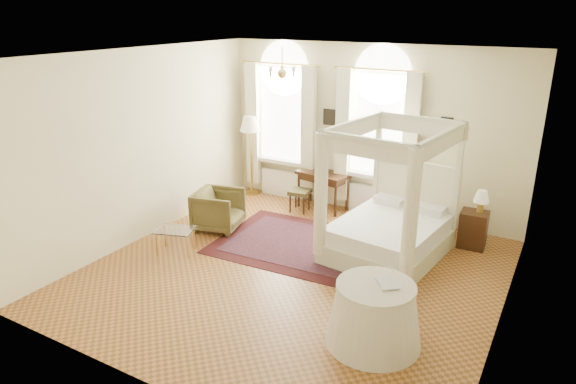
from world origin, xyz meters
name	(u,v)px	position (x,y,z in m)	size (l,w,h in m)	color
ground	(294,272)	(0.00, 0.00, 0.00)	(6.00, 6.00, 0.00)	#A15E2E
room_walls	(294,150)	(0.00, 0.00, 1.98)	(6.00, 6.00, 6.00)	#F4E7B9
window_left	(282,130)	(-1.90, 2.87, 1.49)	(1.62, 0.27, 3.29)	white
window_right	(377,142)	(0.20, 2.87, 1.49)	(1.62, 0.27, 3.29)	white
chandelier	(282,72)	(-0.90, 1.20, 2.91)	(0.51, 0.45, 0.50)	gold
wall_pictures	(374,120)	(0.09, 2.97, 1.89)	(2.54, 0.03, 0.39)	black
canopy_bed	(388,228)	(1.06, 1.30, 0.50)	(1.89, 2.21, 2.20)	beige
nightstand	(473,229)	(2.22, 2.35, 0.32)	(0.45, 0.40, 0.64)	black
nightstand_lamp	(482,198)	(2.28, 2.41, 0.89)	(0.26, 0.26, 0.38)	gold
writing_desk	(323,178)	(-0.82, 2.68, 0.66)	(1.11, 0.69, 0.78)	black
laptop	(325,170)	(-0.83, 2.78, 0.79)	(0.35, 0.22, 0.03)	black
stool	(300,194)	(-1.16, 2.32, 0.38)	(0.43, 0.43, 0.45)	#4B4420
armchair	(218,210)	(-2.04, 0.79, 0.37)	(0.80, 0.82, 0.75)	#4D4421
coffee_table	(175,232)	(-2.06, -0.37, 0.38)	(0.72, 0.61, 0.42)	silver
floor_lamp	(250,128)	(-2.58, 2.70, 1.50)	(0.45, 0.45, 1.76)	gold
oriental_rug	(306,245)	(-0.29, 0.94, 0.01)	(3.15, 2.34, 0.01)	#3B0E10
side_table	(374,314)	(1.72, -1.06, 0.39)	(1.17, 1.17, 0.80)	beige
book	(379,284)	(1.75, -1.06, 0.81)	(0.21, 0.28, 0.03)	black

